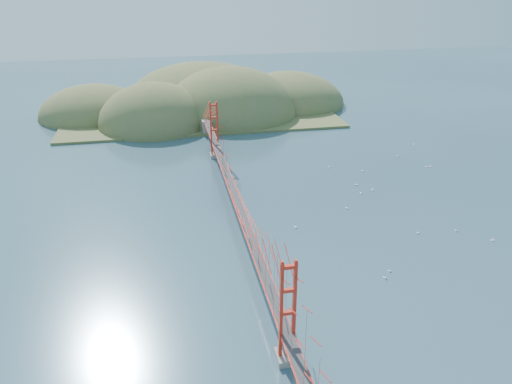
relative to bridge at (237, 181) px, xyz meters
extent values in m
plane|color=#2C4959|center=(0.00, -0.18, -7.01)|extent=(320.00, 320.00, 0.00)
cube|color=gray|center=(0.00, -30.18, -6.66)|extent=(2.00, 2.40, 0.70)
cube|color=gray|center=(0.00, 29.82, -6.66)|extent=(2.00, 2.40, 0.70)
cube|color=red|center=(0.00, -0.18, -3.71)|extent=(1.40, 92.00, 0.16)
cube|color=red|center=(0.00, -0.18, -3.91)|extent=(1.33, 92.00, 0.24)
cube|color=#38383A|center=(0.00, -0.18, -3.61)|extent=(1.19, 92.00, 0.03)
cube|color=gray|center=(0.00, 45.82, -5.36)|extent=(2.20, 2.60, 3.30)
cube|color=brown|center=(0.00, 63.82, -6.76)|extent=(70.00, 40.00, 0.60)
ellipsoid|color=brown|center=(-12.00, 55.82, -7.01)|extent=(28.00, 28.00, 21.00)
ellipsoid|color=brown|center=(8.00, 61.82, -7.01)|extent=(36.00, 36.00, 25.00)
ellipsoid|color=brown|center=(26.00, 69.82, -7.01)|extent=(32.00, 32.00, 18.00)
ellipsoid|color=brown|center=(-28.00, 67.82, -7.01)|extent=(28.00, 28.00, 16.00)
ellipsoid|color=brown|center=(2.00, 77.82, -7.01)|extent=(44.00, 44.00, 22.00)
cube|color=white|center=(22.81, 6.51, -6.95)|extent=(0.21, 0.58, 0.10)
cylinder|color=white|center=(22.81, 6.51, -6.63)|extent=(0.02, 0.02, 0.63)
cube|color=white|center=(44.39, 28.96, -6.94)|extent=(0.62, 0.52, 0.11)
cylinder|color=white|center=(44.39, 28.96, -6.61)|extent=(0.02, 0.02, 0.67)
cube|color=white|center=(37.56, 22.78, -6.95)|extent=(0.44, 0.59, 0.10)
cylinder|color=white|center=(37.56, 22.78, -6.64)|extent=(0.02, 0.02, 0.62)
cube|color=white|center=(25.34, 7.40, -6.94)|extent=(0.48, 0.64, 0.11)
cylinder|color=white|center=(25.34, 7.40, -6.60)|extent=(0.02, 0.02, 0.68)
cube|color=white|center=(31.63, -9.01, -6.95)|extent=(0.29, 0.55, 0.09)
cylinder|color=white|center=(31.63, -9.01, -6.67)|extent=(0.02, 0.02, 0.57)
cube|color=white|center=(27.12, 16.33, -6.95)|extent=(0.58, 0.47, 0.10)
cylinder|color=white|center=(27.12, 16.33, -6.63)|extent=(0.02, 0.02, 0.63)
cube|color=white|center=(40.35, 15.87, -6.95)|extent=(0.52, 0.21, 0.09)
cylinder|color=white|center=(40.35, 15.87, -6.68)|extent=(0.01, 0.01, 0.55)
cube|color=white|center=(15.90, -18.63, -6.95)|extent=(0.44, 0.52, 0.10)
cylinder|color=white|center=(15.90, -18.63, -6.67)|extent=(0.02, 0.02, 0.57)
cube|color=white|center=(18.29, 1.39, -6.95)|extent=(0.51, 0.53, 0.10)
cylinder|color=white|center=(18.29, 1.39, -6.65)|extent=(0.02, 0.02, 0.60)
cube|color=white|center=(23.37, 10.15, -6.94)|extent=(0.61, 0.54, 0.11)
cylinder|color=white|center=(23.37, 10.15, -6.60)|extent=(0.02, 0.02, 0.68)
cube|color=white|center=(17.15, -17.27, -6.96)|extent=(0.36, 0.48, 0.09)
cylinder|color=white|center=(17.15, -17.27, -6.70)|extent=(0.01, 0.01, 0.51)
cube|color=white|center=(35.26, -12.72, -6.95)|extent=(0.58, 0.23, 0.10)
cylinder|color=white|center=(35.26, -12.72, -6.64)|extent=(0.02, 0.02, 0.61)
cube|color=white|center=(8.30, -3.36, -6.95)|extent=(0.40, 0.59, 0.10)
cylinder|color=white|center=(8.30, -3.36, -6.64)|extent=(0.02, 0.02, 0.61)
cube|color=white|center=(21.37, 19.50, -6.95)|extent=(0.54, 0.34, 0.09)
cylinder|color=white|center=(21.37, 19.50, -6.67)|extent=(0.01, 0.01, 0.56)
cube|color=white|center=(41.13, 15.90, -6.95)|extent=(0.54, 0.18, 0.10)
cylinder|color=white|center=(41.13, 15.90, -6.66)|extent=(0.02, 0.02, 0.59)
cube|color=white|center=(25.67, -8.64, -6.95)|extent=(0.56, 0.43, 0.10)
cylinder|color=white|center=(25.67, -8.64, -6.65)|extent=(0.02, 0.02, 0.60)
camera|label=1|loc=(-10.46, -67.77, 29.17)|focal=35.00mm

